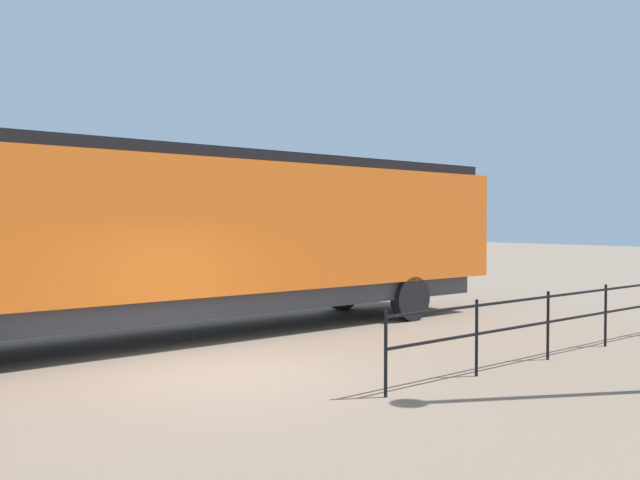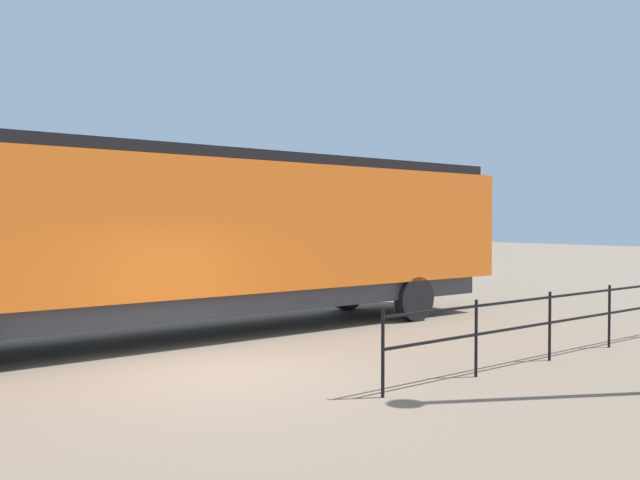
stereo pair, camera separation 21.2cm
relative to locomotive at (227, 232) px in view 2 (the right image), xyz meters
The scene contains 3 objects.
ground_plane 4.69m from the locomotive, 28.63° to the right, with size 120.00×120.00×0.00m, color #84705B.
locomotive is the anchor object (origin of this frame).
platform_fence 7.42m from the locomotive, 33.91° to the left, with size 0.05×10.06×1.22m.
Camera 2 is at (9.09, -5.15, 2.45)m, focal length 36.72 mm.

